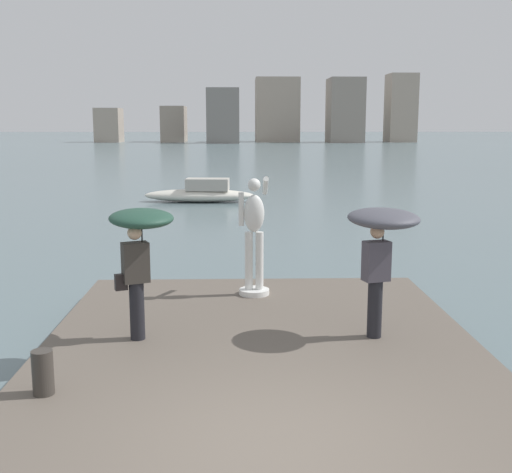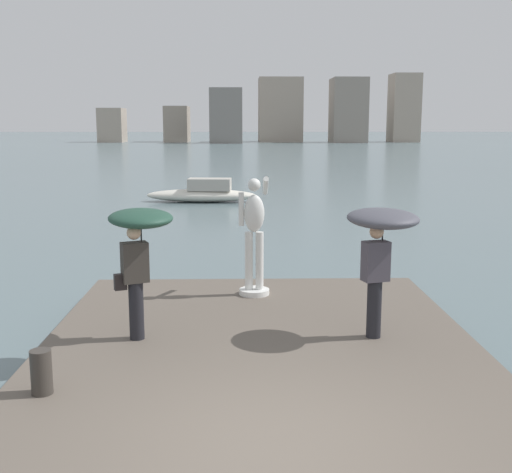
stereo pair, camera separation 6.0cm
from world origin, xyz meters
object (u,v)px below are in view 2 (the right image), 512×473
at_px(mooring_bollard, 41,372).
at_px(onlooker_left, 139,238).
at_px(onlooker_right, 381,234).
at_px(statue_white_figure, 254,238).
at_px(boat_mid, 203,193).

bearing_deg(mooring_bollard, onlooker_left, 66.34).
bearing_deg(onlooker_right, onlooker_left, 179.86).
height_order(statue_white_figure, mooring_bollard, statue_white_figure).
bearing_deg(onlooker_left, onlooker_right, -0.14).
distance_m(statue_white_figure, onlooker_left, 3.05).
relative_size(onlooker_right, mooring_bollard, 3.63).
distance_m(onlooker_right, boat_mid, 20.52).
bearing_deg(mooring_bollard, boat_mid, 88.28).
xyz_separation_m(statue_white_figure, onlooker_right, (1.84, -2.46, 0.50)).
bearing_deg(statue_white_figure, onlooker_left, -125.63).
xyz_separation_m(onlooker_left, onlooker_right, (3.59, -0.01, 0.05)).
relative_size(onlooker_left, onlooker_right, 1.01).
distance_m(mooring_bollard, boat_mid, 22.12).
bearing_deg(onlooker_left, statue_white_figure, 54.37).
xyz_separation_m(statue_white_figure, onlooker_left, (-1.76, -2.45, 0.45)).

